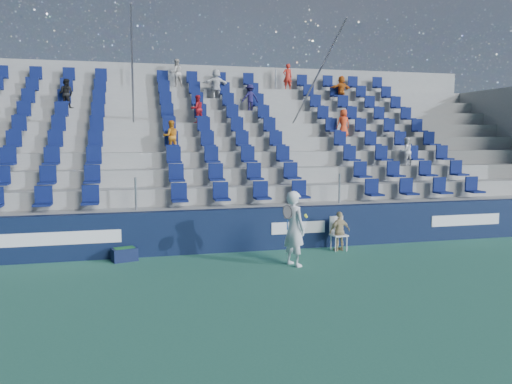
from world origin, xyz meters
TOP-DOWN VIEW (x-y plane):
  - ground at (0.00, 0.00)m, footprint 70.00×70.00m
  - sponsor_wall at (0.00, 3.15)m, footprint 24.00×0.32m
  - grandstand at (0.00, 8.24)m, footprint 24.00×8.17m
  - tennis_player at (0.79, 1.25)m, footprint 0.75×0.81m
  - line_judge_chair at (2.55, 2.65)m, footprint 0.45×0.46m
  - line_judge at (2.55, 2.50)m, footprint 0.69×0.39m
  - ball_bin at (-3.33, 2.75)m, footprint 0.71×0.56m

SIDE VIEW (x-z plane):
  - ground at x=0.00m, z-range 0.00..0.00m
  - ball_bin at x=-3.33m, z-range 0.02..0.36m
  - line_judge_chair at x=2.55m, z-range 0.07..1.02m
  - line_judge at x=2.55m, z-range 0.00..1.12m
  - sponsor_wall at x=0.00m, z-range 0.00..1.20m
  - tennis_player at x=0.79m, z-range 0.00..1.88m
  - grandstand at x=0.00m, z-range -1.18..5.45m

